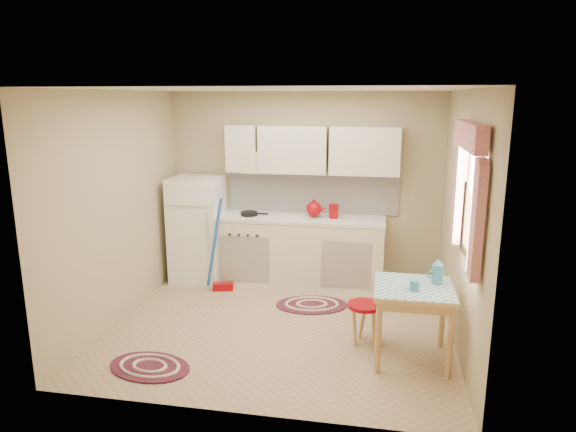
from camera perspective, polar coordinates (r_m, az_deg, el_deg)
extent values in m
plane|color=tan|center=(5.70, -0.83, -12.12)|extent=(3.60, 3.60, 0.00)
cube|color=silver|center=(5.15, -0.93, 13.91)|extent=(3.60, 3.20, 0.04)
cube|color=tan|center=(6.83, 1.73, 3.18)|extent=(3.60, 0.04, 2.50)
cube|color=tan|center=(3.78, -5.61, -5.11)|extent=(3.60, 0.04, 2.50)
cube|color=tan|center=(5.90, -18.30, 0.92)|extent=(0.04, 3.20, 2.50)
cube|color=tan|center=(5.25, 18.78, -0.57)|extent=(0.04, 3.20, 2.50)
cube|color=white|center=(6.81, 2.75, 2.67)|extent=(2.25, 0.03, 0.55)
cube|color=beige|center=(6.58, 2.63, 7.37)|extent=(2.25, 0.33, 0.60)
cube|color=white|center=(4.65, 19.74, 1.44)|extent=(0.04, 0.85, 0.95)
cube|color=white|center=(6.96, -10.02, -1.47)|extent=(0.65, 0.60, 1.40)
cube|color=beige|center=(6.74, 0.93, -4.04)|extent=(2.25, 0.60, 0.88)
cube|color=silver|center=(6.62, 0.95, -0.23)|extent=(2.27, 0.62, 0.04)
cylinder|color=black|center=(6.69, -4.34, 0.27)|extent=(0.22, 0.22, 0.05)
cylinder|color=#91050A|center=(6.54, 5.09, 0.45)|extent=(0.15, 0.15, 0.16)
cube|color=tan|center=(5.04, 13.62, -11.52)|extent=(0.72, 0.72, 0.72)
cylinder|color=#91050A|center=(5.31, 8.41, -11.71)|extent=(0.38, 0.38, 0.42)
cylinder|color=teal|center=(4.79, 13.88, -7.55)|extent=(0.11, 0.11, 0.10)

